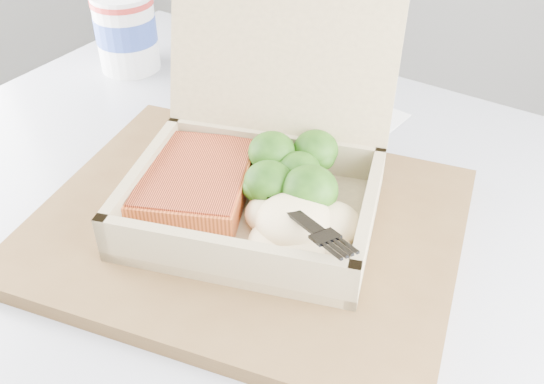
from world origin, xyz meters
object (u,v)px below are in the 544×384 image
at_px(takeout_container, 262,153).
at_px(paper_cup, 126,29).
at_px(cafe_table, 210,372).
at_px(serving_tray, 247,225).

bearing_deg(takeout_container, paper_cup, 136.02).
relative_size(takeout_container, paper_cup, 2.52).
distance_m(takeout_container, paper_cup, 0.35).
height_order(cafe_table, serving_tray, serving_tray).
height_order(cafe_table, paper_cup, paper_cup).
bearing_deg(cafe_table, takeout_container, 66.86).
xyz_separation_m(cafe_table, serving_tray, (0.03, 0.04, 0.20)).
relative_size(cafe_table, serving_tray, 2.39).
distance_m(cafe_table, paper_cup, 0.44).
relative_size(cafe_table, paper_cup, 8.84).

